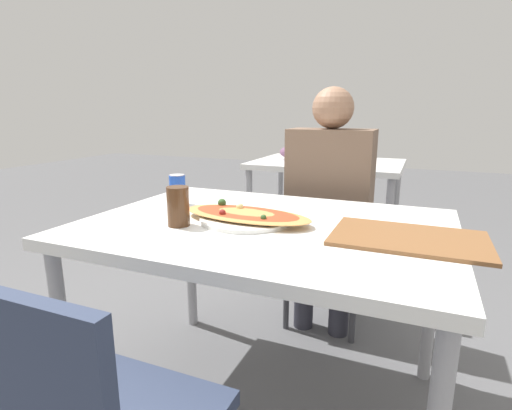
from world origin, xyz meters
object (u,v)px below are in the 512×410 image
(person_seated, at_px, (329,192))
(drink_glass, at_px, (178,206))
(chair_far_seated, at_px, (332,229))
(pizza_main, at_px, (246,216))
(soda_can, at_px, (178,190))
(dining_table, at_px, (265,241))

(person_seated, bearing_deg, drink_glass, 68.12)
(chair_far_seated, distance_m, drink_glass, 1.03)
(person_seated, distance_m, pizza_main, 0.70)
(pizza_main, distance_m, soda_can, 0.39)
(pizza_main, bearing_deg, soda_can, 161.58)
(chair_far_seated, relative_size, soda_can, 6.84)
(person_seated, height_order, soda_can, person_seated)
(dining_table, bearing_deg, drink_glass, -149.85)
(dining_table, relative_size, soda_can, 10.06)
(soda_can, bearing_deg, person_seated, 47.60)
(chair_far_seated, relative_size, pizza_main, 1.71)
(chair_far_seated, xyz_separation_m, soda_can, (-0.51, -0.67, 0.30))
(chair_far_seated, xyz_separation_m, drink_glass, (-0.33, -0.93, 0.30))
(soda_can, bearing_deg, dining_table, -14.69)
(person_seated, relative_size, soda_can, 9.79)
(pizza_main, bearing_deg, dining_table, 5.55)
(chair_far_seated, height_order, pizza_main, chair_far_seated)
(person_seated, relative_size, pizza_main, 2.44)
(pizza_main, xyz_separation_m, drink_glass, (-0.19, -0.14, 0.05))
(dining_table, distance_m, person_seated, 0.68)
(dining_table, distance_m, soda_can, 0.47)
(drink_glass, bearing_deg, chair_far_seated, 70.45)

